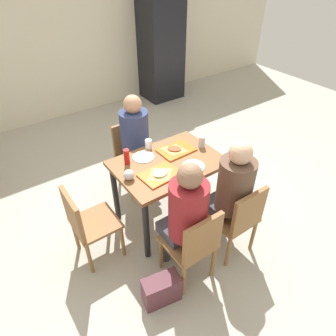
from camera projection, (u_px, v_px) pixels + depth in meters
name	position (u px, v px, depth m)	size (l,w,h in m)	color
ground_plane	(168.00, 217.00, 3.43)	(10.00, 10.00, 0.02)	#B2AD9E
back_wall	(50.00, 32.00, 4.67)	(10.00, 0.10, 2.80)	beige
main_table	(168.00, 171.00, 3.03)	(1.05, 0.75, 0.78)	brown
chair_near_left	(194.00, 244.00, 2.52)	(0.40, 0.40, 0.83)	olive
chair_near_right	(239.00, 217.00, 2.76)	(0.40, 0.40, 0.83)	olive
chair_far_side	(132.00, 151.00, 3.63)	(0.40, 0.40, 0.83)	olive
chair_left_end	(86.00, 222.00, 2.72)	(0.40, 0.40, 0.83)	olive
person_in_red	(185.00, 213.00, 2.46)	(0.32, 0.42, 1.24)	#383842
person_in_brown_jacket	(231.00, 189.00, 2.70)	(0.32, 0.42, 1.24)	#383842
person_far_side	(137.00, 139.00, 3.39)	(0.32, 0.42, 1.24)	#383842
tray_red_near	(160.00, 174.00, 2.78)	(0.36, 0.26, 0.02)	#D85914
tray_red_far	(176.00, 150.00, 3.11)	(0.36, 0.26, 0.02)	#D85914
paper_plate_center	(143.00, 157.00, 3.02)	(0.22, 0.22, 0.01)	white
paper_plate_near_edge	(194.00, 166.00, 2.89)	(0.22, 0.22, 0.01)	white
pizza_slice_a	(160.00, 173.00, 2.77)	(0.22, 0.19, 0.02)	#DBAD60
pizza_slice_b	(174.00, 149.00, 3.10)	(0.25, 0.25, 0.02)	#DBAD60
plastic_cup_a	(148.00, 144.00, 3.12)	(0.07, 0.07, 0.10)	white
plastic_cup_b	(190.00, 173.00, 2.73)	(0.07, 0.07, 0.10)	white
soda_can	(202.00, 142.00, 3.14)	(0.07, 0.07, 0.12)	#B7BCC6
condiment_bottle	(127.00, 157.00, 2.89)	(0.06, 0.06, 0.16)	red
foil_bundle	(129.00, 175.00, 2.71)	(0.10, 0.10, 0.10)	silver
handbag	(161.00, 290.00, 2.55)	(0.32, 0.16, 0.28)	#592D38
drink_fridge	(161.00, 48.00, 5.57)	(0.70, 0.60, 1.90)	black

